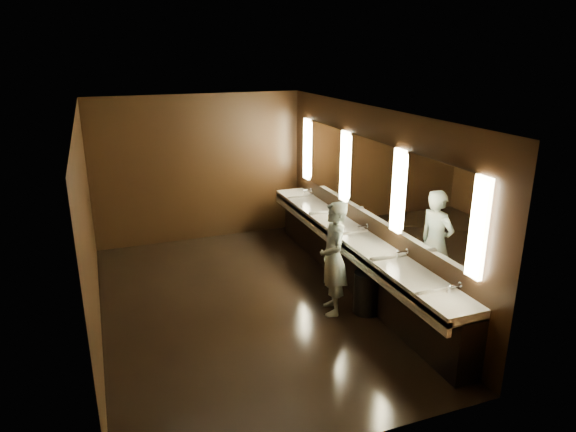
# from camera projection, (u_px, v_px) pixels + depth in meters

# --- Properties ---
(floor) EXTENTS (6.00, 6.00, 0.00)m
(floor) POSITION_uv_depth(u_px,v_px,m) (245.00, 305.00, 7.54)
(floor) COLOR black
(floor) RESTS_ON ground
(ceiling) EXTENTS (4.00, 6.00, 0.02)m
(ceiling) POSITION_uv_depth(u_px,v_px,m) (239.00, 112.00, 6.66)
(ceiling) COLOR #2D2D2B
(ceiling) RESTS_ON wall_back
(wall_back) EXTENTS (4.00, 0.02, 2.80)m
(wall_back) POSITION_uv_depth(u_px,v_px,m) (199.00, 169.00, 9.77)
(wall_back) COLOR black
(wall_back) RESTS_ON floor
(wall_front) EXTENTS (4.00, 0.02, 2.80)m
(wall_front) POSITION_uv_depth(u_px,v_px,m) (337.00, 315.00, 4.44)
(wall_front) COLOR black
(wall_front) RESTS_ON floor
(wall_left) EXTENTS (0.02, 6.00, 2.80)m
(wall_left) POSITION_uv_depth(u_px,v_px,m) (89.00, 232.00, 6.43)
(wall_left) COLOR black
(wall_left) RESTS_ON floor
(wall_right) EXTENTS (0.02, 6.00, 2.80)m
(wall_right) POSITION_uv_depth(u_px,v_px,m) (370.00, 200.00, 7.77)
(wall_right) COLOR black
(wall_right) RESTS_ON floor
(sink_counter) EXTENTS (0.55, 5.40, 1.01)m
(sink_counter) POSITION_uv_depth(u_px,v_px,m) (355.00, 257.00, 7.99)
(sink_counter) COLOR black
(sink_counter) RESTS_ON floor
(mirror_band) EXTENTS (0.06, 5.03, 1.15)m
(mirror_band) POSITION_uv_depth(u_px,v_px,m) (370.00, 178.00, 7.66)
(mirror_band) COLOR #FFF0B7
(mirror_band) RESTS_ON wall_right
(person) EXTENTS (0.53, 0.68, 1.63)m
(person) POSITION_uv_depth(u_px,v_px,m) (334.00, 258.00, 7.12)
(person) COLOR #8FC8D6
(person) RESTS_ON floor
(trash_bin) EXTENTS (0.40, 0.40, 0.61)m
(trash_bin) POSITION_uv_depth(u_px,v_px,m) (367.00, 292.00, 7.26)
(trash_bin) COLOR black
(trash_bin) RESTS_ON floor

